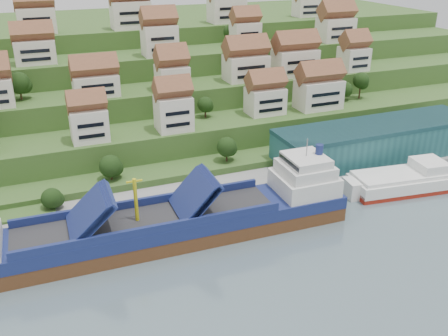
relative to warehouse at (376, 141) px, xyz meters
name	(u,v)px	position (x,y,z in m)	size (l,w,h in m)	color
ground	(229,227)	(-52.00, -17.00, -7.20)	(300.00, 300.00, 0.00)	slate
quay	(278,181)	(-32.00, -2.00, -6.10)	(180.00, 14.00, 2.20)	gray
hillside	(128,76)	(-52.00, 86.55, 3.46)	(260.00, 128.00, 31.00)	#2D4C1E
hillside_village	(147,62)	(-53.85, 44.46, 17.67)	(156.98, 63.80, 29.09)	silver
hillside_trees	(129,115)	(-64.39, 24.86, 7.94)	(142.55, 62.56, 29.59)	#1C3712
warehouse	(376,141)	(0.00, 0.00, 0.00)	(60.00, 15.00, 10.00)	#21585B
flagpole	(281,170)	(-33.89, -7.00, -0.32)	(1.28, 0.16, 8.00)	gray
cargo_ship	(169,225)	(-65.67, -16.87, -3.70)	(84.12, 14.76, 18.68)	#543119
second_ship	(406,181)	(-2.76, -16.46, -4.77)	(28.73, 13.47, 8.04)	maroon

